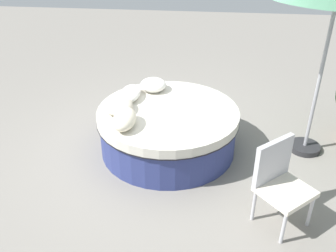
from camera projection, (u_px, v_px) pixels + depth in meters
ground_plane at (168, 148)px, 5.60m from camera, size 16.00×16.00×0.00m
round_bed at (168, 129)px, 5.43m from camera, size 1.98×1.98×0.63m
throw_pillow_0 at (153, 85)px, 5.78m from camera, size 0.40×0.39×0.18m
throw_pillow_1 at (130, 93)px, 5.56m from camera, size 0.54×0.29×0.15m
throw_pillow_2 at (119, 106)px, 5.21m from camera, size 0.50×0.37×0.15m
throw_pillow_3 at (125, 119)px, 4.84m from camera, size 0.51×0.29×0.22m
patio_chair at (279, 178)px, 4.11m from camera, size 0.72×0.72×0.98m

